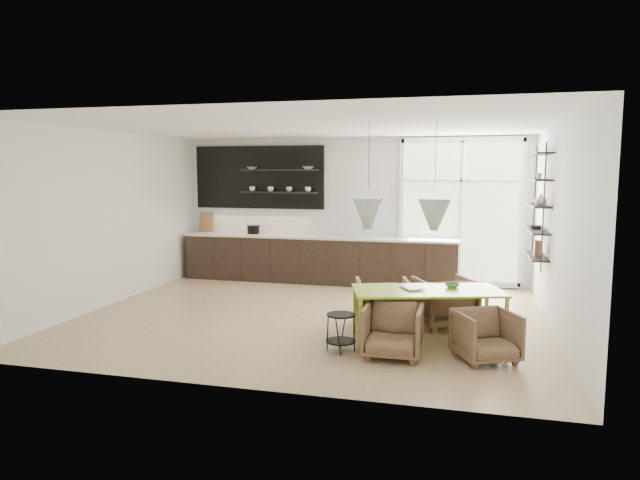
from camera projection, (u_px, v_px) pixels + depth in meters
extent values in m
cube|color=tan|center=(312.00, 317.00, 8.80)|extent=(7.00, 6.00, 0.01)
cube|color=white|center=(351.00, 210.00, 11.51)|extent=(7.00, 0.02, 2.90)
cube|color=white|center=(109.00, 218.00, 9.50)|extent=(0.02, 6.00, 2.90)
cube|color=white|center=(559.00, 229.00, 7.76)|extent=(0.02, 6.00, 2.90)
cube|color=white|center=(312.00, 126.00, 8.45)|extent=(7.00, 6.00, 0.01)
cube|color=#B2D1A5|center=(460.00, 212.00, 10.95)|extent=(2.20, 0.02, 2.70)
cube|color=silver|center=(460.00, 212.00, 10.92)|extent=(2.30, 0.08, 2.80)
cone|color=#AFB4BE|center=(368.00, 214.00, 7.89)|extent=(0.44, 0.44, 0.42)
cone|color=#AFB4BE|center=(434.00, 215.00, 7.66)|extent=(0.44, 0.44, 0.42)
cylinder|color=black|center=(369.00, 155.00, 7.79)|extent=(0.01, 0.01, 0.89)
cylinder|color=black|center=(436.00, 154.00, 7.56)|extent=(0.01, 0.01, 0.89)
cube|color=black|center=(318.00, 260.00, 11.46)|extent=(5.50, 0.65, 0.90)
cube|color=silver|center=(318.00, 237.00, 11.40)|extent=(5.54, 0.69, 0.04)
cube|color=white|center=(322.00, 222.00, 11.68)|extent=(5.50, 0.02, 0.55)
cube|color=black|center=(259.00, 177.00, 11.88)|extent=(2.80, 0.06, 1.30)
cube|color=black|center=(280.00, 170.00, 11.60)|extent=(1.60, 0.28, 0.03)
cube|color=black|center=(280.00, 192.00, 11.65)|extent=(1.60, 0.28, 0.03)
cube|color=#966E44|center=(206.00, 222.00, 12.23)|extent=(0.30, 0.10, 0.42)
cylinder|color=silver|center=(363.00, 228.00, 11.25)|extent=(0.02, 0.02, 0.40)
imported|color=white|center=(252.00, 168.00, 11.74)|extent=(0.22, 0.22, 0.05)
imported|color=white|center=(308.00, 168.00, 11.45)|extent=(0.22, 0.22, 0.05)
imported|color=white|center=(252.00, 189.00, 11.80)|extent=(0.12, 0.12, 0.10)
imported|color=white|center=(271.00, 189.00, 11.70)|extent=(0.12, 0.12, 0.10)
imported|color=white|center=(289.00, 189.00, 11.60)|extent=(0.12, 0.12, 0.10)
imported|color=white|center=(308.00, 189.00, 11.50)|extent=(0.12, 0.12, 0.10)
cylinder|color=black|center=(253.00, 230.00, 11.80)|extent=(0.25, 0.25, 0.15)
cube|color=black|center=(544.00, 208.00, 8.34)|extent=(0.02, 0.02, 1.90)
cube|color=black|center=(534.00, 203.00, 9.49)|extent=(0.02, 0.02, 1.90)
cube|color=black|center=(536.00, 256.00, 9.01)|extent=(0.26, 1.20, 0.02)
cube|color=black|center=(538.00, 231.00, 8.96)|extent=(0.26, 1.20, 0.02)
cube|color=black|center=(539.00, 205.00, 8.91)|extent=(0.26, 1.20, 0.02)
cube|color=black|center=(540.00, 180.00, 8.87)|extent=(0.26, 1.20, 0.03)
cube|color=black|center=(541.00, 154.00, 8.82)|extent=(0.26, 1.20, 0.03)
imported|color=white|center=(541.00, 199.00, 8.66)|extent=(0.18, 0.18, 0.19)
imported|color=#333338|center=(536.00, 227.00, 9.15)|extent=(0.22, 0.22, 0.05)
imported|color=white|center=(539.00, 176.00, 8.96)|extent=(0.10, 0.10, 0.09)
cube|color=#966E44|center=(537.00, 248.00, 8.90)|extent=(0.10, 0.18, 0.24)
cube|color=#9ABF23|center=(428.00, 291.00, 7.44)|extent=(2.08, 1.37, 0.03)
cube|color=#9ABF23|center=(361.00, 325.00, 7.07)|extent=(0.05, 0.05, 0.67)
cube|color=#9ABF23|center=(355.00, 310.00, 7.84)|extent=(0.05, 0.05, 0.67)
cube|color=#9ABF23|center=(506.00, 324.00, 7.12)|extent=(0.05, 0.05, 0.67)
cube|color=#9ABF23|center=(486.00, 309.00, 7.90)|extent=(0.05, 0.05, 0.67)
imported|color=brown|center=(383.00, 303.00, 8.20)|extent=(0.92, 0.93, 0.70)
imported|color=brown|center=(444.00, 302.00, 8.24)|extent=(1.03, 1.04, 0.71)
imported|color=brown|center=(393.00, 331.00, 6.87)|extent=(0.69, 0.71, 0.65)
imported|color=brown|center=(486.00, 336.00, 6.72)|extent=(0.88, 0.89, 0.61)
cylinder|color=black|center=(341.00, 315.00, 7.05)|extent=(0.36, 0.36, 0.02)
cylinder|color=black|center=(341.00, 341.00, 7.09)|extent=(0.38, 0.38, 0.02)
cylinder|color=black|center=(354.00, 334.00, 7.04)|extent=(0.02, 0.02, 0.47)
cylinder|color=black|center=(343.00, 330.00, 7.24)|extent=(0.02, 0.02, 0.47)
cylinder|color=black|center=(328.00, 332.00, 7.12)|extent=(0.02, 0.02, 0.47)
cylinder|color=black|center=(338.00, 337.00, 6.92)|extent=(0.02, 0.02, 0.47)
imported|color=white|center=(404.00, 288.00, 7.45)|extent=(0.37, 0.40, 0.03)
imported|color=#517F4B|center=(452.00, 285.00, 7.55)|extent=(0.25, 0.25, 0.06)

